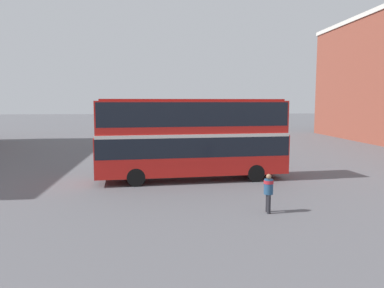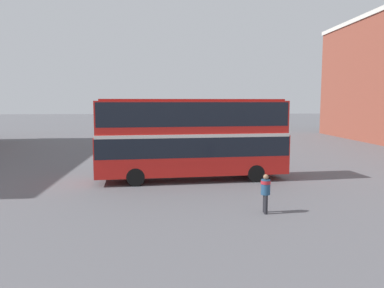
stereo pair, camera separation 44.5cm
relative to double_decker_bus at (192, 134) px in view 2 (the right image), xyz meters
The scene contains 4 objects.
ground_plane 3.47m from the double_decker_bus, 151.76° to the left, with size 240.00×240.00×0.00m, color #5B5B60.
double_decker_bus is the anchor object (origin of this frame).
pedestrian_foreground 7.62m from the double_decker_bus, 69.58° to the right, with size 0.43×0.43×1.67m.
parked_car_kerb_near 14.59m from the double_decker_bus, 87.59° to the left, with size 4.38×2.01×1.49m.
Camera 2 is at (0.25, -23.02, 4.69)m, focal length 35.00 mm.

